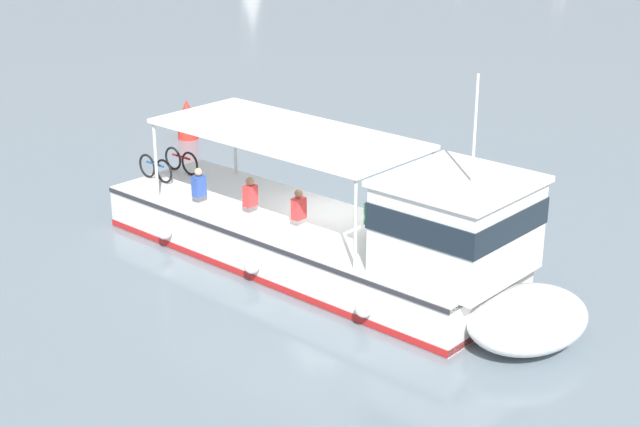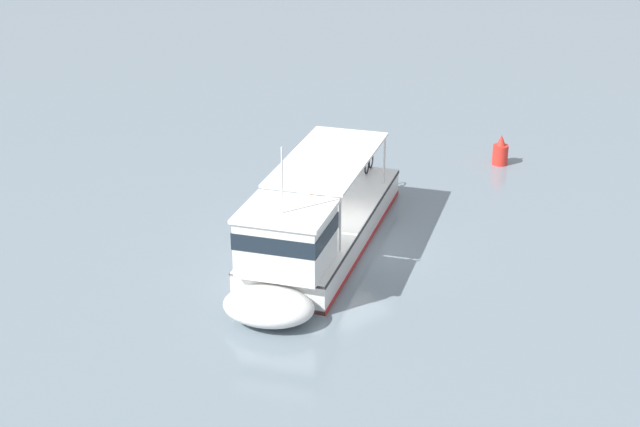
{
  "view_description": "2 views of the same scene",
  "coord_description": "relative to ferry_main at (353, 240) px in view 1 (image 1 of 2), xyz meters",
  "views": [
    {
      "loc": [
        -6.7,
        -20.71,
        9.26
      ],
      "look_at": [
        -0.74,
        -0.79,
        1.4
      ],
      "focal_mm": 53.25,
      "sensor_mm": 36.0,
      "label": 1
    },
    {
      "loc": [
        22.84,
        -21.8,
        15.02
      ],
      "look_at": [
        -0.74,
        -0.79,
        1.4
      ],
      "focal_mm": 53.5,
      "sensor_mm": 36.0,
      "label": 2
    }
  ],
  "objects": [
    {
      "name": "ground_plane",
      "position": [
        0.21,
        1.66,
        -1.02
      ],
      "size": [
        400.0,
        400.0,
        0.0
      ],
      "primitive_type": "plane",
      "color": "slate"
    },
    {
      "name": "channel_buoy",
      "position": [
        -1.76,
        12.86,
        -0.45
      ],
      "size": [
        0.7,
        0.7,
        1.4
      ],
      "color": "red",
      "rests_on": "ground"
    },
    {
      "name": "ferry_main",
      "position": [
        0.0,
        0.0,
        0.0
      ],
      "size": [
        9.29,
        12.44,
        5.32
      ],
      "color": "white",
      "rests_on": "ground"
    }
  ]
}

